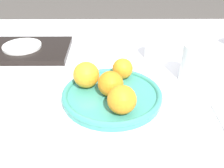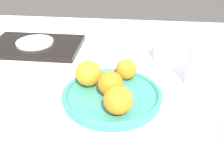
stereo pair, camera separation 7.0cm
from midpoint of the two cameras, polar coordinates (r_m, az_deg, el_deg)
table at (r=1.15m, az=4.35°, el=-10.96°), size 1.59×0.92×0.71m
fruit_platter at (r=0.72m, az=2.78°, el=-2.54°), size 0.28×0.28×0.03m
orange_0 at (r=0.70m, az=2.53°, el=-0.02°), size 0.07×0.07×0.07m
orange_1 at (r=0.78m, az=5.67°, el=3.14°), size 0.06×0.06×0.06m
orange_2 at (r=0.74m, az=-2.49°, el=2.24°), size 0.07×0.07×0.07m
orange_3 at (r=0.63m, az=4.30°, el=-3.64°), size 0.07×0.07×0.07m
water_glass at (r=0.82m, az=20.65°, el=3.36°), size 0.07×0.07×0.12m
serving_tray at (r=1.06m, az=-14.52°, el=7.99°), size 0.35×0.22×0.02m
side_plate at (r=1.06m, az=-14.63°, el=8.73°), size 0.14×0.14×0.01m
cup_0 at (r=0.95m, az=13.42°, el=7.09°), size 0.07×0.07×0.08m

